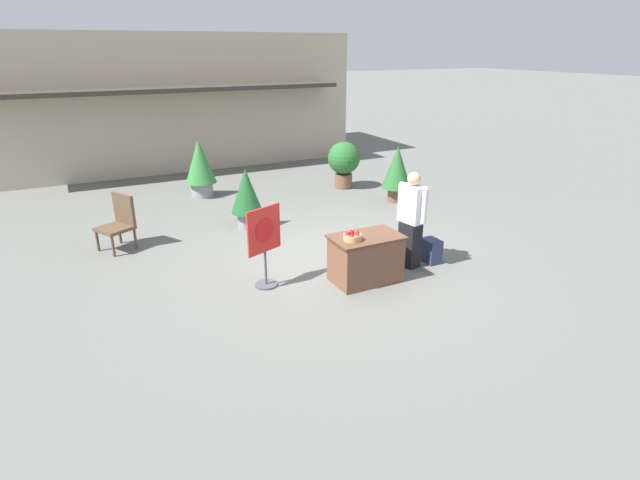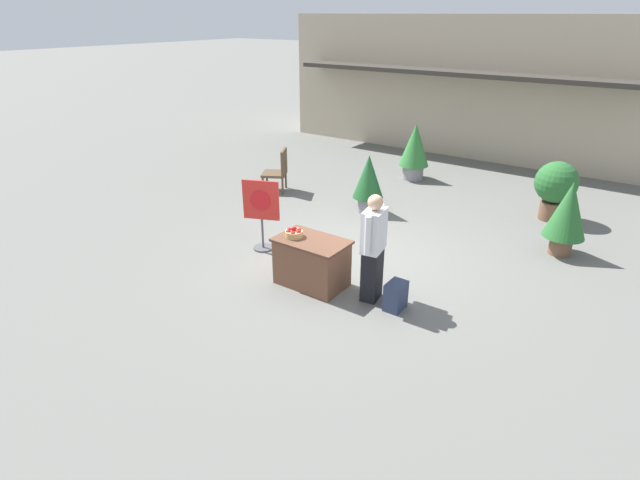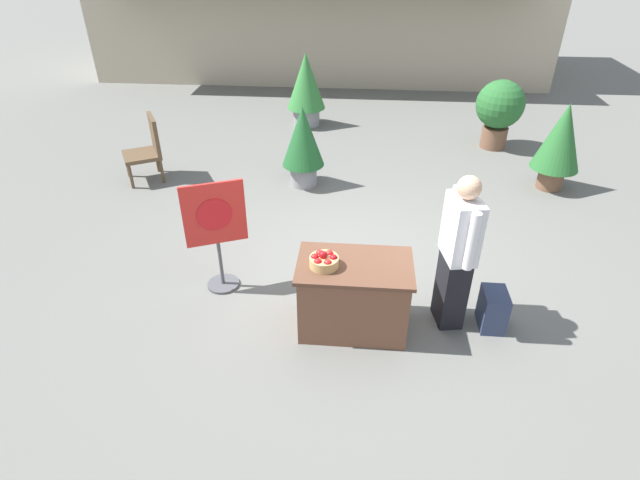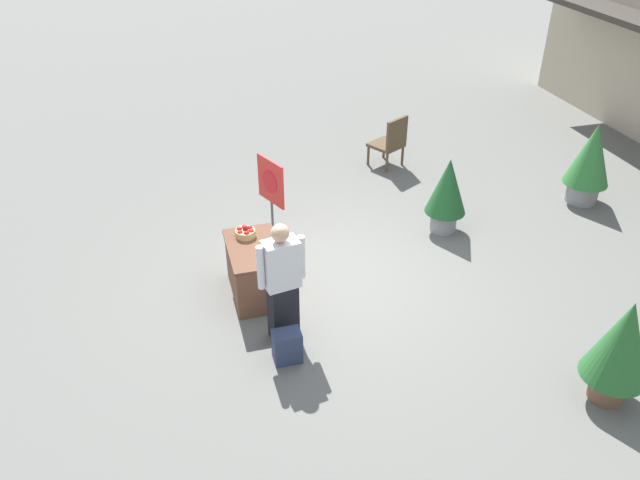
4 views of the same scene
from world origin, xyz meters
name	(u,v)px [view 2 (image 2 of 4)]	position (x,y,z in m)	size (l,w,h in m)	color
ground_plane	(346,260)	(0.00, 0.00, 0.00)	(120.00, 120.00, 0.00)	slate
storefront_building	(482,81)	(-1.17, 9.72, 1.96)	(11.38, 5.00, 3.91)	#B7A88E
display_table	(312,262)	(0.01, -1.02, 0.39)	(1.12, 0.70, 0.77)	brown
apple_basket	(294,233)	(-0.29, -1.08, 0.83)	(0.28, 0.28, 0.16)	tan
person_visitor	(373,248)	(0.98, -0.84, 0.84)	(0.33, 0.60, 1.64)	black
backpack	(396,296)	(1.42, -0.90, 0.21)	(0.24, 0.34, 0.42)	#2D3856
poster_board	(261,211)	(-1.49, -0.47, 0.73)	(0.62, 0.36, 1.29)	#4C4C51
patio_chair	(279,169)	(-3.33, 2.22, 0.54)	(0.75, 0.75, 1.01)	brown
potted_plant_near_right	(556,186)	(2.43, 4.06, 0.73)	(0.84, 0.84, 1.22)	brown
potted_plant_far_left	(568,213)	(2.97, 2.42, 0.78)	(0.71, 0.71, 1.34)	brown
potted_plant_far_right	(415,149)	(-1.13, 4.96, 0.79)	(0.76, 0.76, 1.43)	gray
potted_plant_near_left	(368,180)	(-0.87, 2.20, 0.72)	(0.65, 0.65, 1.26)	gray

